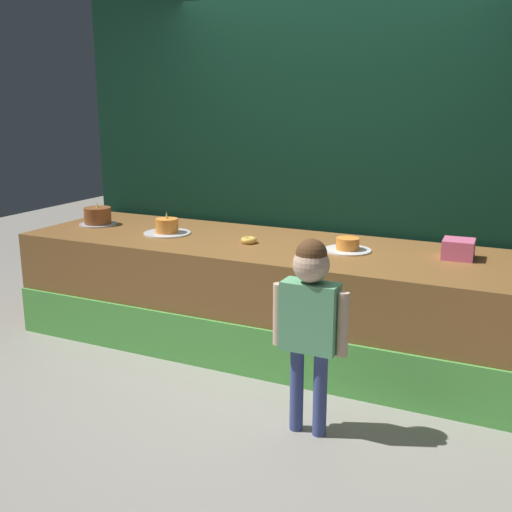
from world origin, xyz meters
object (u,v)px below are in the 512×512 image
donut (249,240)px  cake_center_right (348,246)px  cake_center_left (167,228)px  child_figure (310,311)px  cake_far_left (98,217)px  pink_box (458,249)px

donut → cake_center_right: 0.70m
cake_center_left → cake_center_right: bearing=2.7°
cake_center_left → cake_center_right: size_ratio=1.11×
child_figure → donut: 1.27m
child_figure → cake_center_left: (-1.52, 0.98, 0.12)m
donut → cake_far_left: cake_far_left is taller
pink_box → cake_center_right: bearing=-171.3°
cake_center_left → cake_far_left: bearing=175.9°
cake_far_left → cake_center_right: bearing=0.4°
pink_box → cake_center_left: bearing=-175.3°
child_figure → cake_center_left: 1.82m
donut → cake_center_left: bearing=178.6°
pink_box → cake_center_right: pink_box is taller
child_figure → cake_center_left: bearing=147.2°
cake_far_left → donut: bearing=-2.7°
child_figure → cake_center_right: size_ratio=3.37×
pink_box → cake_far_left: bearing=-177.5°
cake_far_left → cake_center_left: size_ratio=0.85×
child_figure → pink_box: bearing=63.9°
donut → cake_far_left: bearing=177.3°
child_figure → pink_box: size_ratio=5.56×
child_figure → cake_center_right: (-0.13, 1.05, 0.11)m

